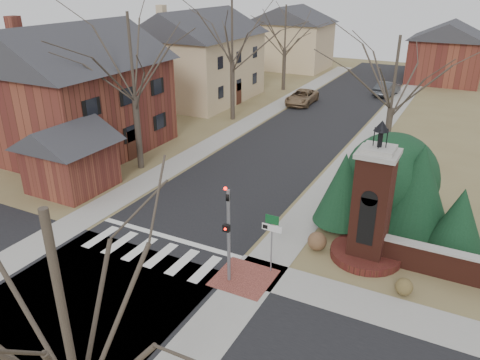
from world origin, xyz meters
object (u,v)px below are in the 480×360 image
Objects in this scene: distant_car at (387,88)px; sign_post at (272,232)px; traffic_signal_pole at (228,227)px; pickup_truck at (302,97)px; brick_gate_monument at (371,215)px.

sign_post is at bearing 101.89° from distant_car.
pickup_truck is (-7.70, 29.34, -1.89)m from traffic_signal_pole.
traffic_signal_pole is 1.00× the size of distant_car.
distant_car is (-2.19, 35.62, -1.21)m from sign_post.
sign_post is 29.36m from pickup_truck.
distant_car is (-0.90, 37.03, -1.84)m from traffic_signal_pole.
traffic_signal_pole reaches higher than pickup_truck.
pickup_truck is 10.27m from distant_car.
traffic_signal_pole is at bearing 99.75° from distant_car.
pickup_truck is 1.11× the size of distant_car.
traffic_signal_pole is 37.09m from distant_car.
brick_gate_monument reaches higher than distant_car.
traffic_signal_pole is 2.02m from sign_post.
brick_gate_monument reaches higher than sign_post.
traffic_signal_pole is 30.39m from pickup_truck.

